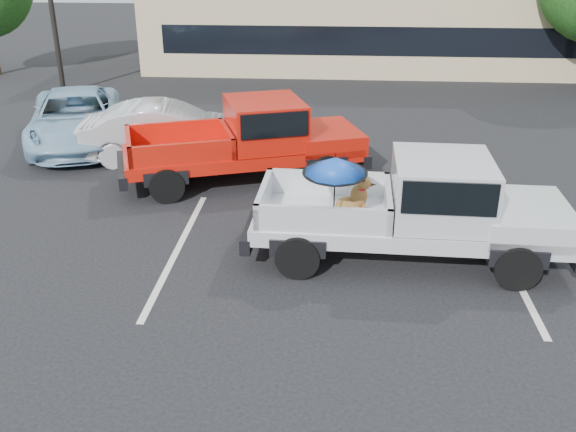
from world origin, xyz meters
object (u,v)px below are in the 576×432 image
at_px(red_pickup, 258,137).
at_px(silver_sedan, 168,131).
at_px(silver_pickup, 426,204).
at_px(blue_suv, 76,118).

distance_m(red_pickup, silver_sedan, 2.79).
distance_m(silver_pickup, silver_sedan, 7.78).
xyz_separation_m(red_pickup, silver_sedan, (-2.47, 1.28, -0.30)).
bearing_deg(silver_sedan, red_pickup, -127.39).
relative_size(silver_pickup, blue_suv, 1.12).
bearing_deg(blue_suv, silver_pickup, -53.70).
distance_m(silver_sedan, blue_suv, 3.02).
relative_size(silver_sedan, blue_suv, 0.85).
xyz_separation_m(silver_pickup, red_pickup, (-3.39, 3.83, -0.02)).
height_order(silver_pickup, silver_sedan, silver_pickup).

